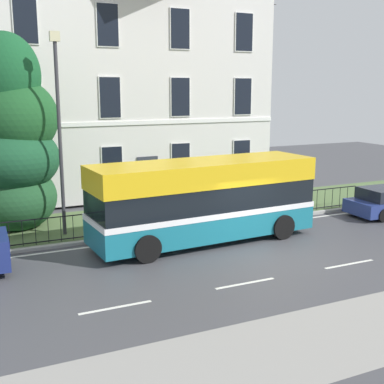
% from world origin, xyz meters
% --- Properties ---
extents(ground_plane, '(60.00, 56.00, 0.18)m').
position_xyz_m(ground_plane, '(0.00, 0.87, -0.02)').
color(ground_plane, '#414146').
extents(georgian_townhouse, '(15.03, 9.28, 13.05)m').
position_xyz_m(georgian_townhouse, '(-0.79, 14.53, 6.68)').
color(georgian_townhouse, silver).
rests_on(georgian_townhouse, ground_plane).
extents(iron_verge_railing, '(17.31, 0.04, 0.97)m').
position_xyz_m(iron_verge_railing, '(-0.79, 4.40, 0.62)').
color(iron_verge_railing, black).
rests_on(iron_verge_railing, ground_plane).
extents(evergreen_tree, '(3.83, 3.79, 7.94)m').
position_xyz_m(evergreen_tree, '(-7.48, 7.24, 3.57)').
color(evergreen_tree, '#423328').
rests_on(evergreen_tree, ground_plane).
extents(single_decker_bus, '(8.77, 3.01, 3.08)m').
position_xyz_m(single_decker_bus, '(-1.24, 2.53, 1.62)').
color(single_decker_bus, '#176C7F').
rests_on(single_decker_bus, ground_plane).
extents(street_lamp_post, '(0.36, 0.24, 7.62)m').
position_xyz_m(street_lamp_post, '(-5.93, 5.34, 4.43)').
color(street_lamp_post, '#333338').
rests_on(street_lamp_post, ground_plane).
extents(litter_bin, '(0.57, 0.57, 1.14)m').
position_xyz_m(litter_bin, '(4.42, 4.97, 0.69)').
color(litter_bin, black).
rests_on(litter_bin, ground_plane).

